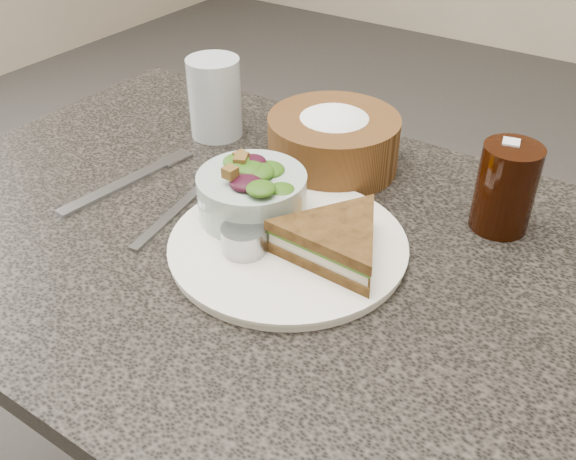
# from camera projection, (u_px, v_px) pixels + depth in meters

# --- Properties ---
(dining_table) EXTENTS (1.00, 0.70, 0.75)m
(dining_table) POSITION_uv_depth(u_px,v_px,m) (258.00, 416.00, 1.05)
(dining_table) COLOR black
(dining_table) RESTS_ON floor
(dinner_plate) EXTENTS (0.29, 0.29, 0.01)m
(dinner_plate) POSITION_uv_depth(u_px,v_px,m) (288.00, 246.00, 0.79)
(dinner_plate) COLOR white
(dinner_plate) RESTS_ON dining_table
(sandwich) EXTENTS (0.18, 0.18, 0.05)m
(sandwich) POSITION_uv_depth(u_px,v_px,m) (336.00, 241.00, 0.75)
(sandwich) COLOR brown
(sandwich) RESTS_ON dinner_plate
(salad_bowl) EXTENTS (0.16, 0.16, 0.08)m
(salad_bowl) POSITION_uv_depth(u_px,v_px,m) (252.00, 188.00, 0.81)
(salad_bowl) COLOR #9EB5AB
(salad_bowl) RESTS_ON dinner_plate
(dressing_ramekin) EXTENTS (0.07, 0.07, 0.03)m
(dressing_ramekin) POSITION_uv_depth(u_px,v_px,m) (244.00, 239.00, 0.76)
(dressing_ramekin) COLOR #909498
(dressing_ramekin) RESTS_ON dinner_plate
(orange_wedge) EXTENTS (0.07, 0.07, 0.03)m
(orange_wedge) POSITION_uv_depth(u_px,v_px,m) (340.00, 214.00, 0.82)
(orange_wedge) COLOR #FF7600
(orange_wedge) RESTS_ON dinner_plate
(fork) EXTENTS (0.04, 0.20, 0.01)m
(fork) POSITION_uv_depth(u_px,v_px,m) (121.00, 184.00, 0.92)
(fork) COLOR #A8AEB9
(fork) RESTS_ON dining_table
(knife) EXTENTS (0.05, 0.21, 0.00)m
(knife) POSITION_uv_depth(u_px,v_px,m) (180.00, 207.00, 0.87)
(knife) COLOR #999BA0
(knife) RESTS_ON dining_table
(bread_basket) EXTENTS (0.24, 0.24, 0.11)m
(bread_basket) POSITION_uv_depth(u_px,v_px,m) (334.00, 134.00, 0.93)
(bread_basket) COLOR brown
(bread_basket) RESTS_ON dining_table
(cola_glass) EXTENTS (0.10, 0.10, 0.13)m
(cola_glass) POSITION_uv_depth(u_px,v_px,m) (507.00, 184.00, 0.80)
(cola_glass) COLOR black
(cola_glass) RESTS_ON dining_table
(water_glass) EXTENTS (0.09, 0.09, 0.13)m
(water_glass) POSITION_uv_depth(u_px,v_px,m) (215.00, 98.00, 1.02)
(water_glass) COLOR #B3BDC4
(water_glass) RESTS_ON dining_table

